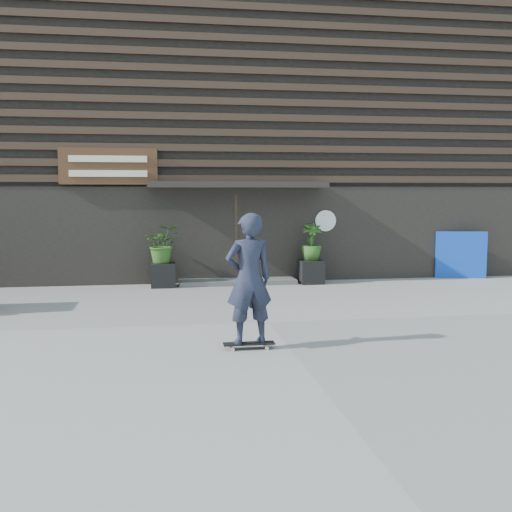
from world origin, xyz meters
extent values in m
plane|color=gray|center=(0.00, 0.00, 0.00)|extent=(80.00, 80.00, 0.00)
cube|color=#4A4A47|center=(0.00, 4.60, 0.06)|extent=(3.00, 0.80, 0.12)
cube|color=black|center=(-1.90, 4.40, 0.30)|extent=(0.60, 0.60, 0.60)
imported|color=#2D591E|center=(-1.90, 4.40, 1.08)|extent=(0.86, 0.75, 0.96)
cube|color=black|center=(1.90, 4.40, 0.30)|extent=(0.60, 0.60, 0.60)
imported|color=#2D591E|center=(1.90, 4.40, 1.08)|extent=(0.54, 0.54, 0.96)
cube|color=#0D36AD|center=(6.20, 4.70, 0.64)|extent=(1.36, 0.46, 1.28)
cube|color=black|center=(0.00, 10.00, 4.00)|extent=(18.00, 10.00, 8.00)
cube|color=black|center=(0.00, 4.94, 1.25)|extent=(18.00, 0.12, 2.50)
cube|color=#38281E|center=(0.00, 4.88, 2.70)|extent=(17.60, 0.08, 0.18)
cube|color=#38281E|center=(0.00, 4.88, 3.09)|extent=(17.60, 0.08, 0.18)
cube|color=#38281E|center=(0.00, 4.88, 3.48)|extent=(17.60, 0.08, 0.18)
cube|color=#38281E|center=(0.00, 4.88, 3.88)|extent=(17.60, 0.08, 0.18)
cube|color=#38281E|center=(0.00, 4.88, 4.27)|extent=(17.60, 0.08, 0.18)
cube|color=#38281E|center=(0.00, 4.88, 4.66)|extent=(17.60, 0.08, 0.18)
cube|color=#38281E|center=(0.00, 4.88, 5.05)|extent=(17.60, 0.08, 0.18)
cube|color=#38281E|center=(0.00, 4.88, 5.45)|extent=(17.60, 0.08, 0.18)
cube|color=#38281E|center=(0.00, 4.88, 5.84)|extent=(17.60, 0.08, 0.18)
cube|color=#38281E|center=(0.00, 4.88, 6.23)|extent=(17.60, 0.08, 0.18)
cube|color=#38281E|center=(0.00, 4.88, 6.62)|extent=(17.60, 0.08, 0.18)
cube|color=#38281E|center=(0.00, 4.88, 7.02)|extent=(17.60, 0.08, 0.18)
cube|color=black|center=(0.00, 4.50, 2.55)|extent=(4.50, 1.00, 0.15)
cube|color=black|center=(0.00, 5.10, 1.15)|extent=(2.40, 0.30, 2.30)
cube|color=#38281E|center=(0.00, 4.92, 1.15)|extent=(0.06, 0.10, 2.30)
cube|color=#472B19|center=(-3.20, 4.80, 3.00)|extent=(2.40, 0.10, 0.90)
cube|color=beige|center=(-3.20, 4.73, 3.18)|extent=(1.90, 0.02, 0.16)
cube|color=beige|center=(-3.20, 4.73, 2.82)|extent=(1.90, 0.02, 0.16)
cylinder|color=white|center=(2.40, 4.86, 1.60)|extent=(0.56, 0.03, 0.56)
cube|color=black|center=(-0.62, -1.80, 0.09)|extent=(0.78, 0.20, 0.02)
cylinder|color=#B0B0AB|center=(-0.88, -1.90, 0.03)|extent=(0.06, 0.03, 0.06)
cylinder|color=#A2A29D|center=(-0.88, -1.70, 0.03)|extent=(0.06, 0.03, 0.06)
cylinder|color=#A7A6A2|center=(-0.36, -1.90, 0.03)|extent=(0.06, 0.03, 0.06)
cylinder|color=beige|center=(-0.36, -1.70, 0.03)|extent=(0.06, 0.03, 0.06)
imported|color=#1B1F31|center=(-0.62, -1.80, 1.08)|extent=(0.79, 0.59, 1.97)
camera|label=1|loc=(-1.88, -10.60, 2.39)|focal=42.01mm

